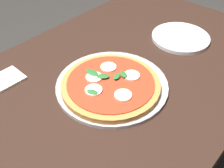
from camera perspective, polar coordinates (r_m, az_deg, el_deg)
dining_table at (r=1.01m, az=2.16°, el=-1.74°), size 1.26×0.80×0.72m
serving_tray at (r=0.87m, az=0.00°, el=-0.20°), size 0.35×0.35×0.01m
pizza at (r=0.84m, az=-0.29°, el=-0.08°), size 0.31×0.31×0.03m
plate_white at (r=1.13m, az=14.13°, el=9.41°), size 0.23×0.23×0.01m
napkin at (r=0.95m, az=-21.93°, el=0.59°), size 0.13×0.09×0.01m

